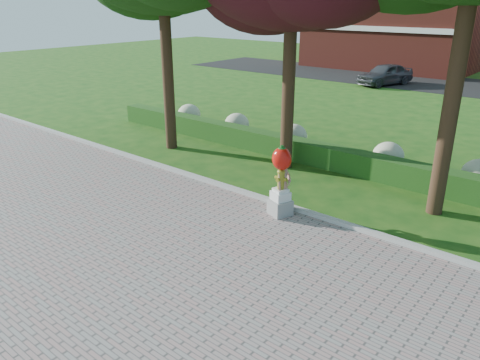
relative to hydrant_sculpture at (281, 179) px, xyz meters
The scene contains 9 objects.
ground 2.74m from the hydrant_sculpture, 94.69° to the right, with size 100.00×100.00×0.00m, color #174A12.
walkway 6.59m from the hydrant_sculpture, 91.81° to the right, with size 40.00×14.00×0.04m, color gray.
curb 1.17m from the hydrant_sculpture, 112.28° to the left, with size 40.00×0.18×0.15m, color #ADADA5.
lawn_hedge 4.56m from the hydrant_sculpture, 92.61° to the left, with size 24.00×0.70×0.80m, color #123F13.
hydrangea_row 5.54m from the hydrant_sculpture, 86.19° to the left, with size 20.10×1.10×0.99m.
building_left 33.20m from the hydrant_sculpture, 107.95° to the left, with size 14.00×8.00×7.00m, color maroon.
hydrant_sculpture is the anchor object (origin of this frame).
woman 0.27m from the hydrant_sculpture, 83.75° to the left, with size 0.60×0.39×1.64m, color tan.
parked_car 23.49m from the hydrant_sculpture, 106.65° to the left, with size 1.76×4.38×1.49m, color #3D3F44.
Camera 1 is at (6.99, -7.47, 5.72)m, focal length 35.00 mm.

